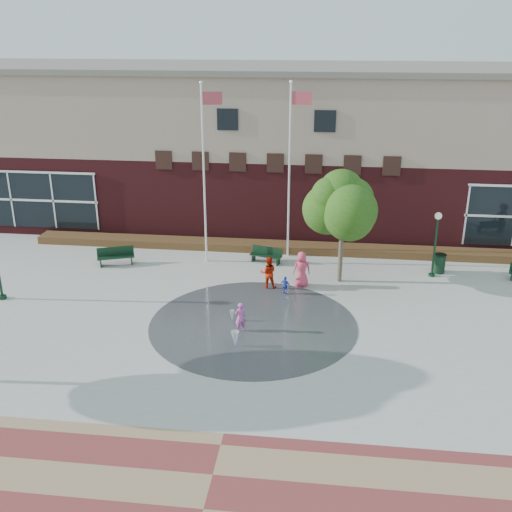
# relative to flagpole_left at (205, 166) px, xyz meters

# --- Properties ---
(ground) EXTENTS (120.00, 120.00, 0.00)m
(ground) POSITION_rel_flagpole_left_xyz_m (3.19, -9.65, -4.98)
(ground) COLOR #666056
(ground) RESTS_ON ground
(plaza_concrete) EXTENTS (46.00, 18.00, 0.01)m
(plaza_concrete) POSITION_rel_flagpole_left_xyz_m (3.19, -5.65, -4.98)
(plaza_concrete) COLOR #A8A8A0
(plaza_concrete) RESTS_ON ground
(paver_band) EXTENTS (46.00, 6.00, 0.01)m
(paver_band) POSITION_rel_flagpole_left_xyz_m (3.19, -16.65, -4.98)
(paver_band) COLOR brown
(paver_band) RESTS_ON ground
(splash_pad) EXTENTS (8.40, 8.40, 0.01)m
(splash_pad) POSITION_rel_flagpole_left_xyz_m (3.19, -6.65, -4.98)
(splash_pad) COLOR #383A3D
(splash_pad) RESTS_ON ground
(library_building) EXTENTS (44.40, 10.40, 9.20)m
(library_building) POSITION_rel_flagpole_left_xyz_m (3.19, 7.83, -0.33)
(library_building) COLOR #56191D
(library_building) RESTS_ON ground
(flower_bed) EXTENTS (26.00, 1.20, 0.40)m
(flower_bed) POSITION_rel_flagpole_left_xyz_m (3.19, 1.95, -4.98)
(flower_bed) COLOR maroon
(flower_bed) RESTS_ON ground
(flagpole_left) EXTENTS (1.05, 0.21, 8.94)m
(flagpole_left) POSITION_rel_flagpole_left_xyz_m (0.00, 0.00, 0.00)
(flagpole_left) COLOR white
(flagpole_left) RESTS_ON ground
(flagpole_right) EXTENTS (1.10, 0.22, 8.91)m
(flagpole_right) POSITION_rel_flagpole_left_xyz_m (4.08, 1.24, 0.00)
(flagpole_right) COLOR white
(flagpole_right) RESTS_ON ground
(lamp_right) EXTENTS (0.34, 0.34, 3.22)m
(lamp_right) POSITION_rel_flagpole_left_xyz_m (11.13, -0.66, -2.98)
(lamp_right) COLOR black
(lamp_right) RESTS_ON ground
(bench_left) EXTENTS (1.88, 1.12, 0.92)m
(bench_left) POSITION_rel_flagpole_left_xyz_m (-4.47, -1.08, -4.68)
(bench_left) COLOR black
(bench_left) RESTS_ON ground
(bench_mid) EXTENTS (1.70, 0.91, 0.82)m
(bench_mid) POSITION_rel_flagpole_left_xyz_m (3.00, 0.11, -4.71)
(bench_mid) COLOR black
(bench_mid) RESTS_ON ground
(trash_can) EXTENTS (0.59, 0.59, 0.97)m
(trash_can) POSITION_rel_flagpole_left_xyz_m (11.54, -0.17, -4.48)
(trash_can) COLOR black
(trash_can) RESTS_ON ground
(tree_mid) EXTENTS (3.02, 3.02, 5.10)m
(tree_mid) POSITION_rel_flagpole_left_xyz_m (6.69, -1.81, -1.27)
(tree_mid) COLOR #4B3F30
(tree_mid) RESTS_ON ground
(water_jet_a) EXTENTS (0.32, 0.32, 0.62)m
(water_jet_a) POSITION_rel_flagpole_left_xyz_m (2.74, -8.53, -4.98)
(water_jet_a) COLOR white
(water_jet_a) RESTS_ON ground
(water_jet_b) EXTENTS (0.20, 0.20, 0.46)m
(water_jet_b) POSITION_rel_flagpole_left_xyz_m (2.30, -6.47, -4.98)
(water_jet_b) COLOR white
(water_jet_b) RESTS_ON ground
(child_splash) EXTENTS (0.54, 0.48, 1.25)m
(child_splash) POSITION_rel_flagpole_left_xyz_m (2.77, -7.28, -4.36)
(child_splash) COLOR #CB53A8
(child_splash) RESTS_ON ground
(adult_red) EXTENTS (0.82, 0.67, 1.53)m
(adult_red) POSITION_rel_flagpole_left_xyz_m (3.43, -2.97, -4.21)
(adult_red) COLOR red
(adult_red) RESTS_ON ground
(adult_pink) EXTENTS (0.94, 0.73, 1.70)m
(adult_pink) POSITION_rel_flagpole_left_xyz_m (4.94, -2.59, -4.13)
(adult_pink) COLOR #E1405E
(adult_pink) RESTS_ON ground
(child_blue) EXTENTS (0.55, 0.43, 0.87)m
(child_blue) POSITION_rel_flagpole_left_xyz_m (4.26, -3.59, -4.54)
(child_blue) COLOR blue
(child_blue) RESTS_ON ground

